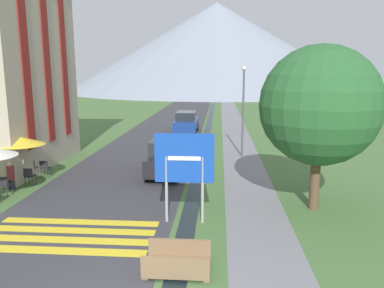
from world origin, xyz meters
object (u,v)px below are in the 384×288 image
object	(u,v)px
cafe_chair_middle	(29,175)
streetlamp	(243,104)
parked_car_far	(186,122)
parked_car_near	(167,156)
cafe_chair_far_left	(45,167)
person_seated_far	(11,174)
footbridge	(177,263)
cafe_chair_near_left	(4,184)
tree_by_path	(320,106)
cafe_umbrella_middle_yellow	(21,141)
cafe_chair_far_right	(32,166)
road_sign	(184,165)

from	to	relation	value
cafe_chair_middle	streetlamp	bearing A→B (deg)	14.63
cafe_chair_middle	streetlamp	distance (m)	12.34
parked_car_far	parked_car_near	bearing A→B (deg)	-89.29
cafe_chair_far_left	person_seated_far	xyz separation A→B (m)	(-0.59, -1.97, 0.18)
footbridge	parked_car_far	bearing A→B (deg)	94.51
parked_car_near	streetlamp	world-z (taller)	streetlamp
parked_car_near	cafe_chair_near_left	xyz separation A→B (m)	(-6.25, -4.02, -0.40)
parked_car_far	tree_by_path	xyz separation A→B (m)	(6.39, -17.42, 2.98)
person_seated_far	streetlamp	world-z (taller)	streetlamp
cafe_chair_far_left	cafe_chair_middle	bearing A→B (deg)	-91.00
cafe_chair_near_left	cafe_umbrella_middle_yellow	distance (m)	2.38
cafe_chair_far_right	streetlamp	size ratio (longest dim) A/B	0.16
parked_car_far	person_seated_far	xyz separation A→B (m)	(-6.27, -16.05, -0.21)
cafe_chair_far_left	tree_by_path	size ratio (longest dim) A/B	0.14
streetlamp	tree_by_path	bearing A→B (deg)	-75.95
cafe_chair_near_left	cafe_umbrella_middle_yellow	world-z (taller)	cafe_umbrella_middle_yellow
parked_car_far	cafe_chair_near_left	distance (m)	17.96
parked_car_near	cafe_chair_far_right	world-z (taller)	parked_car_near
road_sign	footbridge	size ratio (longest dim) A/B	1.82
road_sign	cafe_umbrella_middle_yellow	world-z (taller)	road_sign
road_sign	cafe_umbrella_middle_yellow	xyz separation A→B (m)	(-7.86, 4.06, -0.04)
cafe_chair_middle	tree_by_path	world-z (taller)	tree_by_path
parked_car_far	cafe_chair_far_right	xyz separation A→B (m)	(-6.40, -13.96, -0.40)
cafe_chair_far_right	streetlamp	xyz separation A→B (m)	(10.60, 5.28, 2.68)
cafe_umbrella_middle_yellow	person_seated_far	world-z (taller)	cafe_umbrella_middle_yellow
parked_car_near	cafe_chair_far_right	bearing A→B (deg)	-170.56
parked_car_near	cafe_chair_far_right	xyz separation A→B (m)	(-6.56, -1.09, -0.40)
parked_car_far	tree_by_path	world-z (taller)	tree_by_path
cafe_chair_near_left	parked_car_far	bearing A→B (deg)	57.69
tree_by_path	footbridge	bearing A→B (deg)	-133.31
cafe_umbrella_middle_yellow	tree_by_path	size ratio (longest dim) A/B	0.36
footbridge	cafe_umbrella_middle_yellow	xyz separation A→B (m)	(-7.98, 7.30, 1.76)
cafe_chair_middle	footbridge	bearing A→B (deg)	-62.24
cafe_chair_near_left	road_sign	bearing A→B (deg)	-28.38
road_sign	person_seated_far	bearing A→B (deg)	158.95
streetlamp	cafe_chair_far_left	bearing A→B (deg)	-151.36
road_sign	footbridge	world-z (taller)	road_sign
road_sign	tree_by_path	xyz separation A→B (m)	(4.75, 1.68, 1.87)
road_sign	streetlamp	xyz separation A→B (m)	(2.56, 10.41, 1.17)
parked_car_near	parked_car_far	distance (m)	12.87
parked_car_near	cafe_chair_middle	distance (m)	6.46
cafe_chair_far_right	cafe_chair_near_left	size ratio (longest dim) A/B	1.00
footbridge	parked_car_far	size ratio (longest dim) A/B	0.41
road_sign	parked_car_far	world-z (taller)	road_sign
cafe_chair_near_left	cafe_chair_far_left	distance (m)	2.85
person_seated_far	streetlamp	size ratio (longest dim) A/B	0.23
tree_by_path	cafe_umbrella_middle_yellow	bearing A→B (deg)	169.27
tree_by_path	cafe_chair_near_left	bearing A→B (deg)	177.61
parked_car_near	tree_by_path	distance (m)	8.27
parked_car_near	cafe_umbrella_middle_yellow	world-z (taller)	cafe_umbrella_middle_yellow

